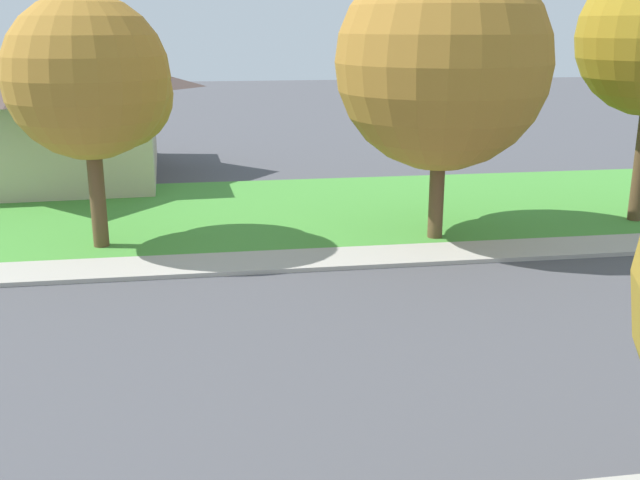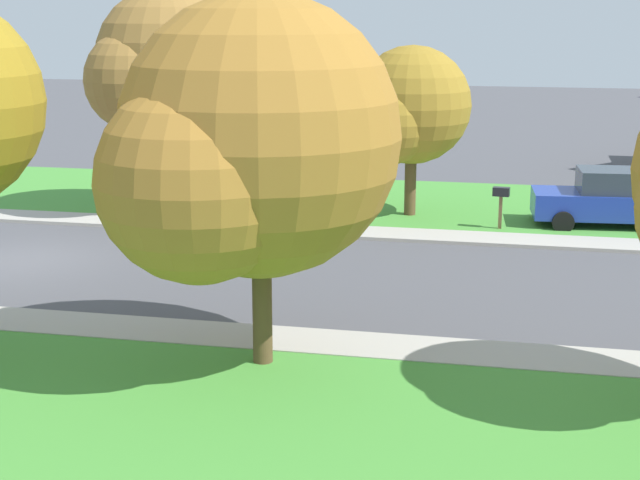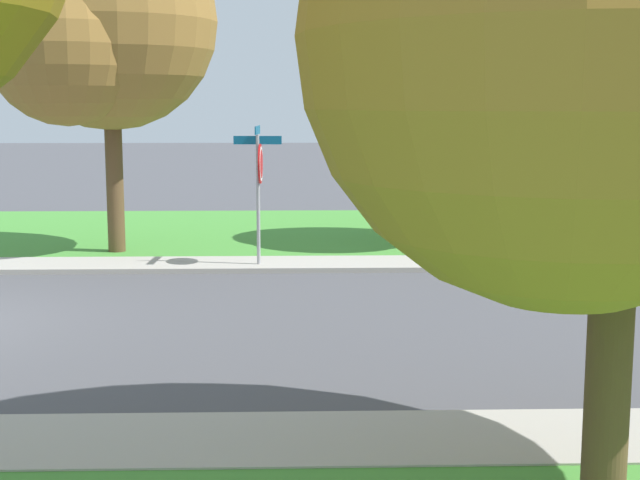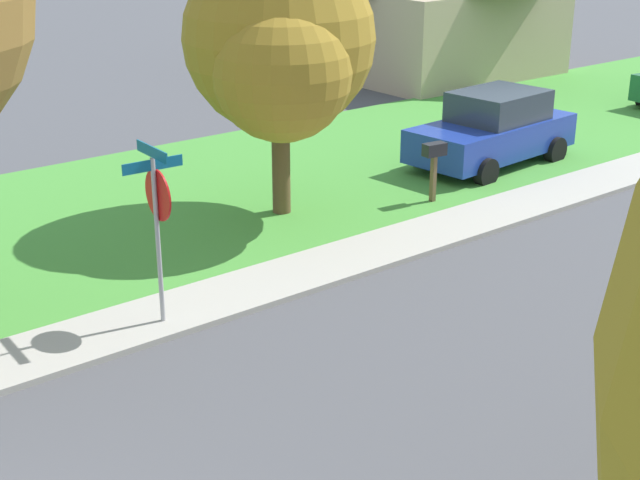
% 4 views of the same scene
% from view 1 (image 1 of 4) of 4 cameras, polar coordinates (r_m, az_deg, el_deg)
% --- Properties ---
extents(sidewalk_east, '(1.40, 56.00, 0.10)m').
position_cam_1_polar(sidewalk_east, '(16.29, -3.03, -1.65)').
color(sidewalk_east, '#ADA89E').
rests_on(sidewalk_east, ground).
extents(lawn_east, '(8.00, 56.00, 0.08)m').
position_cam_1_polar(lawn_east, '(20.80, -4.38, 2.28)').
color(lawn_east, '#479338').
rests_on(lawn_east, ground).
extents(tree_sidewalk_far, '(3.91, 3.64, 5.78)m').
position_cam_1_polar(tree_sidewalk_far, '(17.57, -16.98, 11.58)').
color(tree_sidewalk_far, brown).
rests_on(tree_sidewalk_far, ground).
extents(tree_across_right, '(5.34, 4.97, 6.72)m').
position_cam_1_polar(tree_across_right, '(17.90, 9.74, 12.91)').
color(tree_across_right, brown).
rests_on(tree_across_right, ground).
extents(house_right_setback, '(9.37, 8.23, 4.60)m').
position_cam_1_polar(house_right_setback, '(26.92, -20.63, 9.56)').
color(house_right_setback, beige).
rests_on(house_right_setback, ground).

